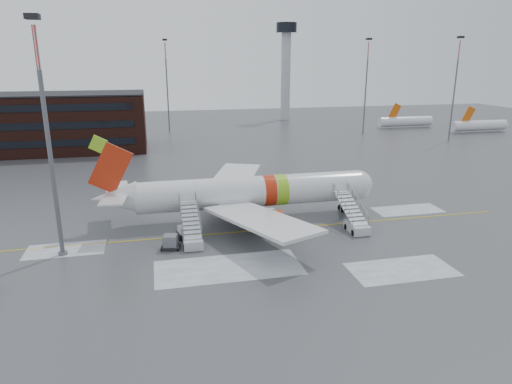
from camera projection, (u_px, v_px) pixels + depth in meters
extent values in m
plane|color=#494C4F|center=(265.00, 227.00, 54.31)|extent=(260.00, 260.00, 0.00)
cylinder|color=silver|center=(252.00, 191.00, 56.29)|extent=(28.00, 3.80, 3.80)
sphere|color=silver|center=(358.00, 185.00, 59.24)|extent=(3.80, 3.80, 3.80)
cube|color=black|center=(365.00, 181.00, 59.32)|extent=(1.09, 1.60, 0.97)
cone|color=silver|center=(114.00, 198.00, 52.78)|extent=(5.20, 3.72, 3.72)
cube|color=#B8260E|center=(111.00, 168.00, 51.76)|extent=(5.27, 0.30, 6.09)
cube|color=#8EC71F|center=(98.00, 144.00, 50.74)|extent=(2.16, 0.26, 2.16)
cube|color=silver|center=(117.00, 187.00, 55.07)|extent=(3.07, 4.85, 0.18)
cube|color=silver|center=(114.00, 199.00, 50.20)|extent=(3.07, 4.85, 0.18)
cube|color=silver|center=(233.00, 179.00, 64.21)|extent=(10.72, 15.97, 1.13)
cube|color=silver|center=(260.00, 219.00, 48.29)|extent=(10.72, 15.97, 1.13)
cylinder|color=silver|center=(248.00, 195.00, 61.82)|extent=(3.40, 2.10, 2.10)
cylinder|color=silver|center=(266.00, 220.00, 52.08)|extent=(3.40, 2.10, 2.10)
cylinder|color=#595B60|center=(342.00, 205.00, 59.55)|extent=(0.20, 0.20, 1.80)
cylinder|color=black|center=(342.00, 208.00, 59.67)|extent=(0.90, 0.56, 0.90)
cylinder|color=black|center=(245.00, 209.00, 59.29)|extent=(0.90, 0.56, 0.90)
cylinder|color=black|center=(253.00, 221.00, 54.80)|extent=(0.90, 0.56, 0.90)
cube|color=#BABCC2|center=(357.00, 228.00, 52.55)|extent=(2.00, 3.20, 1.00)
cube|color=#BABCC2|center=(350.00, 208.00, 54.05)|extent=(1.90, 5.87, 2.52)
cube|color=#BABCC2|center=(340.00, 191.00, 56.81)|extent=(1.90, 1.40, 0.15)
cylinder|color=#595B60|center=(341.00, 205.00, 56.91)|extent=(0.16, 0.16, 3.40)
cylinder|color=black|center=(353.00, 233.00, 51.48)|extent=(0.25, 0.70, 0.70)
cylinder|color=black|center=(360.00, 226.00, 53.74)|extent=(0.25, 0.70, 0.70)
cube|color=#A9ABB0|center=(193.00, 241.00, 48.58)|extent=(2.00, 3.20, 1.00)
cube|color=#A9ABB0|center=(190.00, 220.00, 50.07)|extent=(1.90, 5.87, 2.52)
cube|color=#A9ABB0|center=(187.00, 201.00, 52.83)|extent=(1.90, 1.40, 0.15)
cylinder|color=#595B60|center=(188.00, 216.00, 52.94)|extent=(0.16, 0.16, 3.40)
cylinder|color=black|center=(185.00, 247.00, 47.51)|extent=(0.25, 0.70, 0.70)
cylinder|color=black|center=(200.00, 239.00, 49.76)|extent=(0.25, 0.70, 0.70)
cube|color=black|center=(189.00, 234.00, 50.82)|extent=(2.87, 1.96, 0.66)
cube|color=white|center=(185.00, 230.00, 50.44)|extent=(1.57, 1.57, 0.84)
cube|color=black|center=(185.00, 227.00, 50.35)|extent=(1.37, 1.44, 0.14)
cylinder|color=black|center=(183.00, 239.00, 49.89)|extent=(0.42, 0.70, 0.66)
cylinder|color=black|center=(199.00, 236.00, 50.67)|extent=(0.42, 0.70, 0.66)
cylinder|color=black|center=(179.00, 235.00, 51.03)|extent=(0.42, 0.70, 0.66)
cylinder|color=black|center=(195.00, 232.00, 51.81)|extent=(0.42, 0.70, 0.66)
cube|color=black|center=(171.00, 247.00, 47.97)|extent=(2.16, 1.77, 0.30)
cube|color=slate|center=(170.00, 241.00, 47.78)|extent=(1.63, 1.57, 1.29)
cylinder|color=black|center=(163.00, 251.00, 47.25)|extent=(0.21, 0.29, 0.26)
cylinder|color=black|center=(179.00, 245.00, 48.75)|extent=(0.21, 0.29, 0.26)
cylinder|color=#595B60|center=(52.00, 168.00, 44.09)|extent=(0.44, 0.44, 18.28)
cylinder|color=#CC7272|center=(36.00, 49.00, 41.01)|extent=(0.40, 0.40, 4.11)
cube|color=black|center=(32.00, 16.00, 40.23)|extent=(1.20, 1.20, 0.50)
cylinder|color=#595B60|center=(63.00, 253.00, 46.62)|extent=(0.90, 0.90, 0.30)
cylinder|color=#B2B5BA|center=(286.00, 76.00, 145.62)|extent=(3.00, 3.00, 28.00)
cylinder|color=black|center=(287.00, 28.00, 141.54)|extent=(6.40, 6.40, 3.00)
cylinder|color=#595B60|center=(365.00, 97.00, 118.48)|extent=(0.36, 0.36, 19.20)
cylinder|color=#CC7272|center=(368.00, 51.00, 115.24)|extent=(0.32, 0.32, 4.32)
cube|color=black|center=(369.00, 39.00, 114.43)|extent=(1.20, 1.20, 0.50)
cylinder|color=#595B60|center=(168.00, 96.00, 122.95)|extent=(0.36, 0.36, 19.20)
cylinder|color=#CC7272|center=(165.00, 51.00, 119.71)|extent=(0.32, 0.32, 4.32)
cube|color=black|center=(165.00, 40.00, 118.90)|extent=(1.20, 1.20, 0.50)
cylinder|color=#595B60|center=(453.00, 101.00, 108.74)|extent=(0.36, 0.36, 19.20)
cylinder|color=#CC7272|center=(459.00, 50.00, 105.50)|extent=(0.32, 0.32, 4.32)
cube|color=black|center=(461.00, 37.00, 104.69)|extent=(1.20, 1.20, 0.50)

